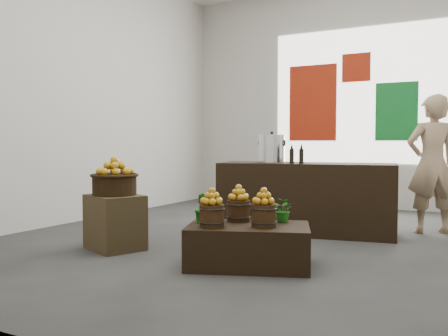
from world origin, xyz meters
The scene contains 22 objects.
ground centered at (0.00, 0.00, 0.00)m, with size 7.00×7.00×0.00m, color #393A37.
back_wall centered at (0.00, 3.50, 2.00)m, with size 6.00×0.04×4.00m, color #B5B1A7.
back_opening centered at (0.30, 3.48, 2.00)m, with size 3.20×0.02×2.40m, color white.
deco_red_left centered at (-0.60, 3.47, 1.90)m, with size 0.90×0.04×1.40m, color #97200B.
deco_green_right centered at (0.90, 3.47, 1.70)m, with size 0.70×0.04×1.00m, color #106824.
deco_red_upper centered at (0.20, 3.47, 2.50)m, with size 0.50×0.04×0.50m, color #97200B.
crate centered at (-1.22, -1.32, 0.30)m, with size 0.60×0.49×0.60m, color brown.
wicker_basket centered at (-1.22, -1.32, 0.71)m, with size 0.48×0.48×0.22m, color black.
apples_in_basket centered at (-1.22, -1.32, 0.91)m, with size 0.37×0.37×0.20m, color #901504, non-canonical shape.
display_table centered at (0.40, -1.30, 0.20)m, with size 1.14×0.70×0.39m, color black.
apple_bucket_front_left centered at (0.15, -1.56, 0.50)m, with size 0.23×0.23×0.21m, color #38250F.
apples_in_bucket_front_left centered at (0.15, -1.56, 0.68)m, with size 0.17×0.17×0.15m, color #901504, non-canonical shape.
apple_bucket_front_right centered at (0.57, -1.32, 0.50)m, with size 0.23×0.23×0.21m, color #38250F.
apples_in_bucket_front_right centered at (0.57, -1.32, 0.68)m, with size 0.17×0.17×0.15m, color #901504, non-canonical shape.
apple_bucket_rear centered at (0.21, -1.14, 0.50)m, with size 0.23×0.23×0.21m, color #38250F.
apples_in_bucket_rear centered at (0.21, -1.14, 0.68)m, with size 0.17×0.17×0.15m, color #901504, non-canonical shape.
herb_garnish_right centered at (0.62, -0.97, 0.51)m, with size 0.22×0.19×0.24m, color #186114.
herb_garnish_left centered at (-0.05, -1.39, 0.54)m, with size 0.16×0.13×0.30m, color #186114.
counter centered at (0.30, 0.60, 0.45)m, with size 2.22×0.71×0.91m, color black.
stock_pot_left centered at (-0.15, 0.52, 1.08)m, with size 0.34×0.34×0.34m, color silver.
oil_cruets centered at (0.34, 0.39, 1.03)m, with size 0.16×0.06×0.25m, color black, non-canonical shape.
shopper centered at (1.70, 1.40, 0.89)m, with size 0.65×0.43×1.78m, color #9B805F.
Camera 1 is at (2.44, -5.50, 1.18)m, focal length 40.00 mm.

